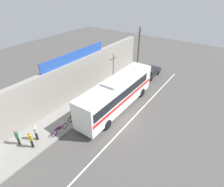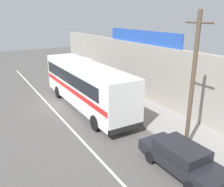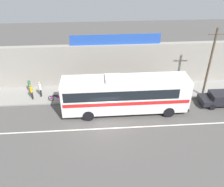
# 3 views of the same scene
# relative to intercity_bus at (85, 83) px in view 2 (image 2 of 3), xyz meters

# --- Properties ---
(ground_plane) EXTENTS (70.00, 70.00, 0.00)m
(ground_plane) POSITION_rel_intercity_bus_xyz_m (-1.91, -1.70, -2.07)
(ground_plane) COLOR #4F4C49
(sidewalk_slab) EXTENTS (30.00, 3.60, 0.14)m
(sidewalk_slab) POSITION_rel_intercity_bus_xyz_m (-1.91, 3.50, -2.00)
(sidewalk_slab) COLOR gray
(sidewalk_slab) RESTS_ON ground_plane
(storefront_facade) EXTENTS (30.00, 0.70, 4.80)m
(storefront_facade) POSITION_rel_intercity_bus_xyz_m (-1.91, 5.65, 0.33)
(storefront_facade) COLOR gray
(storefront_facade) RESTS_ON ground_plane
(storefront_billboard) EXTENTS (9.74, 0.12, 1.10)m
(storefront_billboard) POSITION_rel_intercity_bus_xyz_m (-0.36, 5.65, 3.28)
(storefront_billboard) COLOR #234CAD
(storefront_billboard) RESTS_ON storefront_facade
(road_center_stripe) EXTENTS (30.00, 0.14, 0.01)m
(road_center_stripe) POSITION_rel_intercity_bus_xyz_m (-1.91, -2.50, -2.06)
(road_center_stripe) COLOR silver
(road_center_stripe) RESTS_ON ground_plane
(intercity_bus) EXTENTS (11.79, 2.65, 3.78)m
(intercity_bus) POSITION_rel_intercity_bus_xyz_m (0.00, 0.00, 0.00)
(intercity_bus) COLOR silver
(intercity_bus) RESTS_ON ground_plane
(parked_car) EXTENTS (4.55, 1.88, 1.37)m
(parked_car) POSITION_rel_intercity_bus_xyz_m (10.02, 0.45, -1.33)
(parked_car) COLOR black
(parked_car) RESTS_ON ground_plane
(utility_pole) EXTENTS (1.60, 0.22, 7.30)m
(utility_pole) POSITION_rel_intercity_bus_xyz_m (8.75, 2.11, 1.86)
(utility_pole) COLOR brown
(utility_pole) RESTS_ON sidewalk_slab
(motorcycle_red) EXTENTS (1.89, 0.56, 0.94)m
(motorcycle_red) POSITION_rel_intercity_bus_xyz_m (-4.39, 2.48, -1.50)
(motorcycle_red) COLOR black
(motorcycle_red) RESTS_ON sidewalk_slab
(motorcycle_blue) EXTENTS (1.96, 0.56, 0.94)m
(motorcycle_blue) POSITION_rel_intercity_bus_xyz_m (-6.67, 2.20, -1.50)
(motorcycle_blue) COLOR black
(motorcycle_blue) RESTS_ON sidewalk_slab
(pedestrian_by_curb) EXTENTS (0.30, 0.48, 1.71)m
(pedestrian_by_curb) POSITION_rel_intercity_bus_xyz_m (-8.51, 3.20, -0.93)
(pedestrian_by_curb) COLOR black
(pedestrian_by_curb) RESTS_ON sidewalk_slab
(pedestrian_near_shop) EXTENTS (0.30, 0.48, 1.64)m
(pedestrian_near_shop) POSITION_rel_intercity_bus_xyz_m (-9.79, 4.05, -0.97)
(pedestrian_near_shop) COLOR black
(pedestrian_near_shop) RESTS_ON sidewalk_slab
(pedestrian_far_left) EXTENTS (0.30, 0.48, 1.71)m
(pedestrian_far_left) POSITION_rel_intercity_bus_xyz_m (-9.30, 2.73, -0.93)
(pedestrian_far_left) COLOR black
(pedestrian_far_left) RESTS_ON sidewalk_slab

